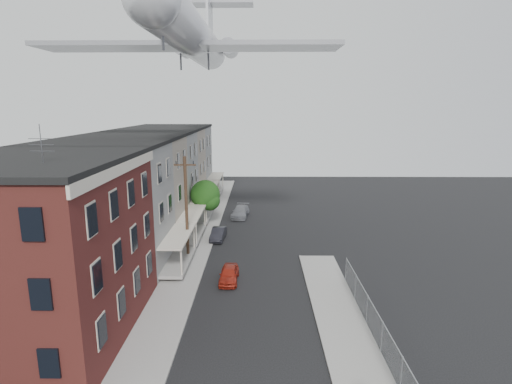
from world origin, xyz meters
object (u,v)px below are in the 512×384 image
car_near (229,274)px  airplane (193,37)px  utility_pole (186,208)px  car_far (240,212)px  street_tree (206,196)px  car_mid (218,234)px

car_near → airplane: bearing=114.0°
utility_pole → car_far: bearing=74.8°
street_tree → car_mid: bearing=-68.6°
street_tree → car_mid: street_tree is taller
car_far → airplane: size_ratio=0.16×
car_near → car_far: bearing=91.1°
car_near → airplane: airplane is taller
utility_pole → street_tree: bearing=88.1°
car_near → car_mid: 9.86m
car_near → car_far: size_ratio=0.77×
car_far → car_near: bearing=-83.4°
street_tree → car_far: street_tree is taller
street_tree → car_mid: 5.41m
street_tree → car_far: bearing=49.2°
utility_pole → street_tree: utility_pole is taller
car_near → airplane: (-3.44, 8.13, 18.20)m
street_tree → airplane: size_ratio=0.19×
utility_pole → airplane: bearing=85.0°
utility_pole → airplane: airplane is taller
car_near → car_mid: bearing=101.6°
car_mid → car_far: 8.50m
street_tree → car_far: size_ratio=1.18×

